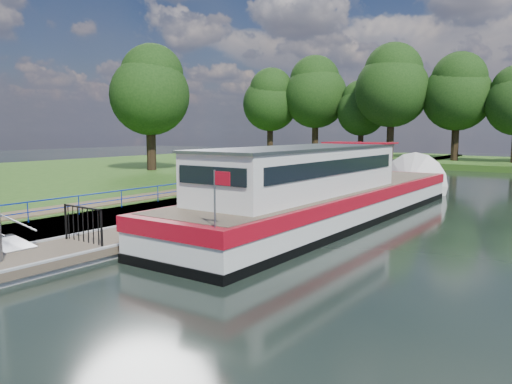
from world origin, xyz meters
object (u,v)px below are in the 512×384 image
Objects in this scene: barge at (337,194)px; car_b at (322,156)px; car_c at (272,154)px; car_a at (355,156)px; pontoon at (273,206)px.

car_b is at bearing 119.19° from barge.
barge is 4.95× the size of car_c.
car_b is at bearing -157.15° from car_c.
barge is 6.24× the size of car_a.
car_b is at bearing 174.02° from car_a.
car_c reaches higher than car_a.
pontoon is 24.40m from car_a.
car_a is 8.79m from car_c.
pontoon is 7.02× the size of car_c.
car_c reaches higher than car_b.
pontoon is at bearing -169.56° from car_b.
car_b is 5.37m from car_c.
car_c is (-14.98, 22.63, 1.27)m from pontoon.
car_b reaches higher than pontoon.
car_a is at bearing -98.38° from car_b.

